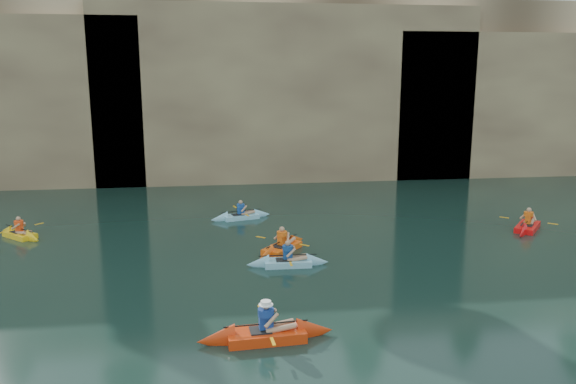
{
  "coord_description": "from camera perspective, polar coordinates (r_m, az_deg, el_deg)",
  "views": [
    {
      "loc": [
        -2.89,
        -13.33,
        6.81
      ],
      "look_at": [
        -0.46,
        4.61,
        3.0
      ],
      "focal_mm": 35.0,
      "sensor_mm": 36.0,
      "label": 1
    }
  ],
  "objects": [
    {
      "name": "sea_cave_east",
      "position": [
        37.84,
        12.31,
        4.68
      ],
      "size": [
        5.0,
        1.0,
        4.5
      ],
      "primitive_type": "cube",
      "color": "black",
      "rests_on": "ground"
    },
    {
      "name": "sea_cave_center",
      "position": [
        35.68,
        -9.42,
        3.32
      ],
      "size": [
        3.5,
        1.0,
        3.2
      ],
      "primitive_type": "cube",
      "color": "black",
      "rests_on": "ground"
    },
    {
      "name": "kayaker_red_far",
      "position": [
        27.3,
        23.16,
        -3.22
      ],
      "size": [
        2.78,
        3.07,
        1.25
      ],
      "rotation": [
        0.0,
        0.0,
        0.86
      ],
      "color": "red",
      "rests_on": "ground"
    },
    {
      "name": "kayaker_ltblue_mid",
      "position": [
        27.04,
        -4.81,
        -2.44
      ],
      "size": [
        3.06,
        2.19,
        1.14
      ],
      "rotation": [
        0.0,
        0.0,
        0.28
      ],
      "color": "#8CD3EA",
      "rests_on": "ground"
    },
    {
      "name": "kayaker_orange",
      "position": [
        22.1,
        -0.62,
        -5.65
      ],
      "size": [
        2.63,
        2.99,
        1.24
      ],
      "rotation": [
        0.0,
        0.0,
        0.89
      ],
      "color": "#FF5A10",
      "rests_on": "ground"
    },
    {
      "name": "cliff_slab_center",
      "position": [
        36.28,
        0.04,
        10.12
      ],
      "size": [
        24.0,
        2.4,
        11.4
      ],
      "primitive_type": "cube",
      "color": "tan",
      "rests_on": "ground"
    },
    {
      "name": "kayaker_ltblue_near",
      "position": [
        20.47,
        -0.03,
        -7.12
      ],
      "size": [
        3.01,
        2.34,
        1.18
      ],
      "rotation": [
        0.0,
        0.0,
        -0.02
      ],
      "color": "#82C3D9",
      "rests_on": "ground"
    },
    {
      "name": "kayaker_yellow",
      "position": [
        26.52,
        -25.59,
        -3.88
      ],
      "size": [
        2.51,
        2.37,
        1.13
      ],
      "rotation": [
        0.0,
        0.0,
        -0.74
      ],
      "color": "yellow",
      "rests_on": "ground"
    },
    {
      "name": "cliff",
      "position": [
        43.43,
        -3.96,
        10.78
      ],
      "size": [
        70.0,
        16.0,
        12.0
      ],
      "primitive_type": "cube",
      "color": "tan",
      "rests_on": "ground"
    },
    {
      "name": "main_kayaker",
      "position": [
        15.09,
        -2.24,
        -14.19
      ],
      "size": [
        3.65,
        2.44,
        1.34
      ],
      "rotation": [
        0.0,
        0.0,
        0.07
      ],
      "color": "red",
      "rests_on": "ground"
    },
    {
      "name": "ground",
      "position": [
        15.24,
        4.19,
        -14.68
      ],
      "size": [
        160.0,
        160.0,
        0.0
      ],
      "primitive_type": "plane",
      "color": "black",
      "rests_on": "ground"
    }
  ]
}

